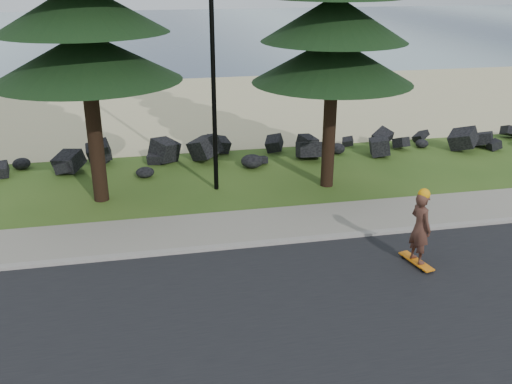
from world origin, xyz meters
TOP-DOWN VIEW (x-y plane):
  - ground at (0.00, 0.00)m, footprint 160.00×160.00m
  - road at (0.00, -4.50)m, footprint 160.00×7.00m
  - kerb at (0.00, -0.90)m, footprint 160.00×0.20m
  - sidewalk at (0.00, 0.20)m, footprint 160.00×2.00m
  - beach_sand at (0.00, 14.50)m, footprint 160.00×15.00m
  - ocean at (0.00, 51.00)m, footprint 160.00×58.00m
  - seawall_boulders at (0.00, 5.60)m, footprint 60.00×2.40m
  - lamp_post at (0.00, 3.20)m, footprint 0.25×0.14m
  - skateboarder at (3.93, -2.61)m, footprint 0.53×1.06m

SIDE VIEW (x-z plane):
  - ground at x=0.00m, z-range 0.00..0.00m
  - seawall_boulders at x=0.00m, z-range -0.55..0.55m
  - ocean at x=0.00m, z-range 0.00..0.01m
  - beach_sand at x=0.00m, z-range 0.00..0.01m
  - road at x=0.00m, z-range 0.00..0.02m
  - sidewalk at x=0.00m, z-range 0.00..0.08m
  - kerb at x=0.00m, z-range 0.00..0.10m
  - skateboarder at x=3.93m, z-range 0.01..1.92m
  - lamp_post at x=0.00m, z-range 0.06..8.20m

